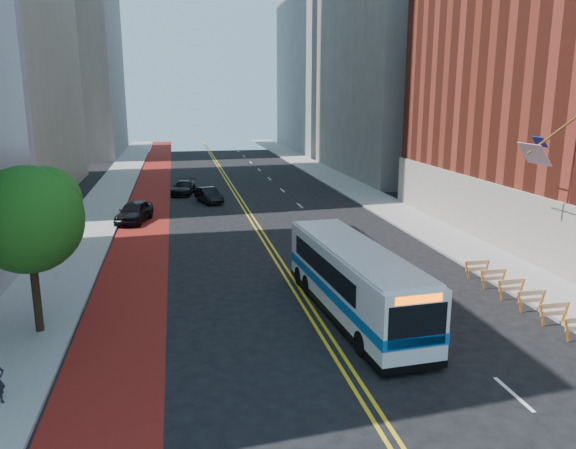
{
  "coord_description": "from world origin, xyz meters",
  "views": [
    {
      "loc": [
        -5.61,
        -16.69,
        9.5
      ],
      "look_at": [
        -0.66,
        8.0,
        3.61
      ],
      "focal_mm": 35.0,
      "sensor_mm": 36.0,
      "label": 1
    }
  ],
  "objects_px": {
    "street_tree": "(30,215)",
    "car_b": "(209,195)",
    "car_c": "(184,188)",
    "transit_bus": "(353,279)",
    "car_a": "(134,212)"
  },
  "relations": [
    {
      "from": "car_b",
      "to": "car_c",
      "type": "distance_m",
      "value": 5.16
    },
    {
      "from": "car_b",
      "to": "car_c",
      "type": "relative_size",
      "value": 0.9
    },
    {
      "from": "car_b",
      "to": "car_a",
      "type": "bearing_deg",
      "value": -147.81
    },
    {
      "from": "car_b",
      "to": "transit_bus",
      "type": "bearing_deg",
      "value": -96.76
    },
    {
      "from": "transit_bus",
      "to": "car_b",
      "type": "distance_m",
      "value": 27.94
    },
    {
      "from": "street_tree",
      "to": "car_b",
      "type": "relative_size",
      "value": 1.66
    },
    {
      "from": "street_tree",
      "to": "car_c",
      "type": "xyz_separation_m",
      "value": [
        6.26,
        31.66,
        -4.26
      ]
    },
    {
      "from": "car_a",
      "to": "transit_bus",
      "type": "bearing_deg",
      "value": -48.18
    },
    {
      "from": "transit_bus",
      "to": "car_a",
      "type": "relative_size",
      "value": 2.45
    },
    {
      "from": "transit_bus",
      "to": "car_b",
      "type": "relative_size",
      "value": 2.86
    },
    {
      "from": "street_tree",
      "to": "car_a",
      "type": "distance_m",
      "value": 20.74
    },
    {
      "from": "street_tree",
      "to": "transit_bus",
      "type": "distance_m",
      "value": 13.39
    },
    {
      "from": "street_tree",
      "to": "transit_bus",
      "type": "relative_size",
      "value": 0.58
    },
    {
      "from": "street_tree",
      "to": "car_b",
      "type": "distance_m",
      "value": 28.55
    },
    {
      "from": "car_b",
      "to": "street_tree",
      "type": "bearing_deg",
      "value": -123.48
    }
  ]
}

